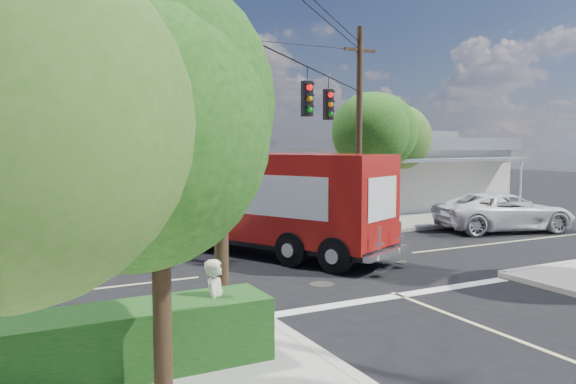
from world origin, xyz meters
TOP-DOWN VIEW (x-y plane):
  - ground at (0.00, 0.00)m, footprint 120.00×120.00m
  - sidewalk_ne at (10.88, 10.88)m, footprint 14.12×14.12m
  - road_markings at (0.00, -1.47)m, footprint 32.00×32.00m
  - building_ne at (12.50, 11.97)m, footprint 11.80×10.20m
  - radio_tower at (0.50, 20.00)m, footprint 0.80×0.80m
  - tree_sw_front at (-6.99, -7.54)m, footprint 3.88×3.78m
  - tree_ne_front at (7.21, 6.76)m, footprint 4.21×4.14m
  - tree_ne_back at (9.81, 8.96)m, footprint 3.77×3.66m
  - palm_nw_front at (-7.50, 7.50)m, footprint 3.01×3.08m
  - utility_poles at (-1.58, 1.60)m, footprint 12.00×10.68m
  - picket_fence at (-7.80, -5.60)m, footprint 5.94×0.06m
  - hedge_sw at (-8.00, -6.40)m, footprint 6.20×1.20m
  - vending_boxes at (6.50, 6.20)m, footprint 1.90×0.50m
  - delivery_truck at (-0.37, 1.55)m, footprint 5.81×8.45m
  - parked_car at (11.01, 2.15)m, footprint 6.67×4.34m
  - pedestrian at (-5.73, -6.31)m, footprint 0.68×0.76m

SIDE VIEW (x-z plane):
  - ground at x=0.00m, z-range 0.00..0.00m
  - road_markings at x=0.00m, z-range 0.00..0.01m
  - sidewalk_ne at x=10.88m, z-range 0.00..0.14m
  - picket_fence at x=-7.80m, z-range 0.18..1.18m
  - hedge_sw at x=-8.00m, z-range 0.14..1.24m
  - vending_boxes at x=6.50m, z-range 0.14..1.24m
  - parked_car at x=11.01m, z-range 0.00..1.71m
  - pedestrian at x=-5.73m, z-range 0.14..1.88m
  - delivery_truck at x=-0.37m, z-range 0.03..3.60m
  - building_ne at x=12.50m, z-range 0.07..4.57m
  - tree_ne_back at x=9.81m, z-range 1.27..7.10m
  - tree_sw_front at x=-6.99m, z-range 1.32..7.35m
  - utility_poles at x=-1.58m, z-range 0.17..9.17m
  - tree_ne_front at x=7.21m, z-range 1.44..8.09m
  - palm_nw_front at x=-7.50m, z-range 2.25..7.84m
  - radio_tower at x=0.50m, z-range -2.86..14.14m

